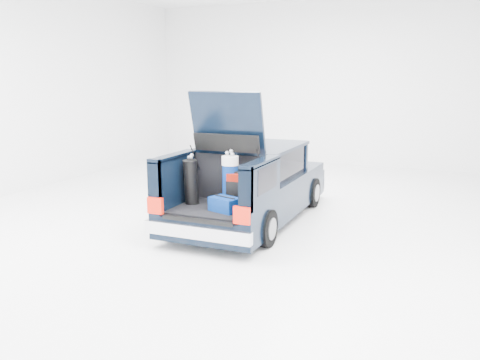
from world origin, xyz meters
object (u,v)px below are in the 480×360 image
at_px(car, 252,185).
at_px(blue_golf_bag, 230,180).
at_px(blue_duffel, 225,204).
at_px(black_golf_bag, 191,182).
at_px(red_suitcase, 238,190).

height_order(car, blue_golf_bag, car).
xyz_separation_m(car, blue_golf_bag, (0.13, -1.32, 0.35)).
bearing_deg(blue_duffel, black_golf_bag, -177.69).
bearing_deg(car, black_golf_bag, -108.18).
bearing_deg(black_golf_bag, blue_golf_bag, 21.93).
xyz_separation_m(red_suitcase, black_golf_bag, (-0.80, -0.15, 0.11)).
xyz_separation_m(red_suitcase, blue_golf_bag, (-0.17, 0.05, 0.15)).
relative_size(black_golf_bag, blue_duffel, 1.56).
height_order(red_suitcase, black_golf_bag, black_golf_bag).
height_order(black_golf_bag, blue_golf_bag, blue_golf_bag).
height_order(car, blue_duffel, car).
distance_m(car, black_golf_bag, 1.63).
xyz_separation_m(blue_golf_bag, blue_duffel, (0.09, -0.41, -0.31)).
distance_m(car, blue_duffel, 1.75).
relative_size(red_suitcase, black_golf_bag, 0.69).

